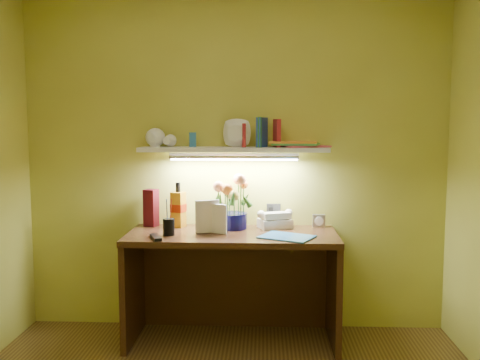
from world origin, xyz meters
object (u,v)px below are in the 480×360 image
(flower_bouquet, at_px, (232,202))
(desk_clock, at_px, (319,221))
(desk, at_px, (232,287))
(telephone, at_px, (275,219))
(whisky_bottle, at_px, (178,205))

(flower_bouquet, bearing_deg, desk_clock, 7.91)
(desk, distance_m, flower_bouquet, 0.59)
(telephone, bearing_deg, desk, -166.98)
(desk, bearing_deg, whisky_bottle, 153.81)
(flower_bouquet, height_order, telephone, flower_bouquet)
(desk, relative_size, desk_clock, 15.95)
(whisky_bottle, bearing_deg, flower_bouquet, -5.69)
(flower_bouquet, xyz_separation_m, whisky_bottle, (-0.38, 0.04, -0.03))
(whisky_bottle, bearing_deg, desk, -26.19)
(flower_bouquet, relative_size, whisky_bottle, 1.20)
(desk_clock, distance_m, whisky_bottle, 1.00)
(telephone, relative_size, desk_clock, 2.45)
(flower_bouquet, distance_m, telephone, 0.33)
(desk_clock, bearing_deg, whisky_bottle, -177.51)
(desk_clock, relative_size, whisky_bottle, 0.28)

